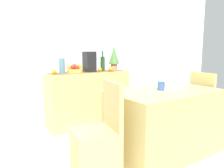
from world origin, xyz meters
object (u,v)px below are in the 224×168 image
at_px(fruit_bowl, 75,71).
at_px(open_book, 169,88).
at_px(coffee_maker, 89,62).
at_px(wine_bottle, 103,64).
at_px(potted_plant, 114,57).
at_px(chair_near_window, 97,149).
at_px(sideboard_console, 89,98).
at_px(chair_by_corner, 208,117).
at_px(dining_table, 164,121).
at_px(coffee_cup, 161,86).
at_px(ceramic_vase, 62,66).

distance_m(fruit_bowl, open_book, 1.45).
distance_m(coffee_maker, open_book, 1.38).
bearing_deg(wine_bottle, coffee_maker, -180.00).
bearing_deg(open_book, potted_plant, 99.95).
xyz_separation_m(fruit_bowl, chair_near_window, (-0.39, -1.36, -0.62)).
bearing_deg(wine_bottle, sideboard_console, -180.00).
bearing_deg(chair_by_corner, wine_bottle, 123.95).
relative_size(fruit_bowl, wine_bottle, 0.73).
xyz_separation_m(sideboard_console, coffee_maker, (0.02, 0.00, 0.59)).
bearing_deg(chair_near_window, sideboard_console, 65.63).
xyz_separation_m(coffee_maker, open_book, (0.39, -1.30, -0.27)).
xyz_separation_m(coffee_maker, dining_table, (0.26, -1.36, -0.65)).
bearing_deg(coffee_cup, chair_by_corner, -1.20).
relative_size(sideboard_console, ceramic_vase, 5.83).
height_order(wine_bottle, dining_table, wine_bottle).
relative_size(potted_plant, chair_near_window, 0.46).
height_order(dining_table, chair_by_corner, chair_by_corner).
bearing_deg(chair_by_corner, open_book, 175.67).
bearing_deg(coffee_maker, dining_table, -79.22).
bearing_deg(dining_table, potted_plant, 81.22).
relative_size(sideboard_console, chair_near_window, 1.48).
relative_size(coffee_maker, coffee_cup, 3.21).
bearing_deg(fruit_bowl, chair_near_window, -105.89).
bearing_deg(potted_plant, fruit_bowl, 180.00).
bearing_deg(chair_near_window, fruit_bowl, 74.11).
bearing_deg(sideboard_console, chair_by_corner, -48.96).
relative_size(ceramic_vase, dining_table, 0.18).
xyz_separation_m(open_book, coffee_cup, (-0.17, -0.04, 0.04)).
relative_size(wine_bottle, coffee_maker, 1.03).
bearing_deg(chair_near_window, chair_by_corner, 0.17).
bearing_deg(wine_bottle, ceramic_vase, -180.00).
distance_m(wine_bottle, coffee_cup, 1.35).
relative_size(ceramic_vase, chair_near_window, 0.25).
height_order(fruit_bowl, potted_plant, potted_plant).
height_order(fruit_bowl, chair_near_window, fruit_bowl).
xyz_separation_m(chair_near_window, chair_by_corner, (1.80, 0.01, 0.00)).
relative_size(sideboard_console, chair_by_corner, 1.48).
xyz_separation_m(dining_table, chair_near_window, (-0.90, -0.00, -0.10)).
bearing_deg(coffee_maker, wine_bottle, 0.00).
relative_size(potted_plant, coffee_cup, 4.07).
xyz_separation_m(open_book, chair_near_window, (-1.03, -0.06, -0.48)).
distance_m(fruit_bowl, ceramic_vase, 0.21).
height_order(ceramic_vase, potted_plant, potted_plant).
bearing_deg(fruit_bowl, open_book, -63.75).
bearing_deg(ceramic_vase, sideboard_console, 0.00).
bearing_deg(coffee_cup, ceramic_vase, 116.64).
bearing_deg(dining_table, coffee_maker, 100.78).
xyz_separation_m(potted_plant, open_book, (-0.08, -1.30, -0.34)).
xyz_separation_m(wine_bottle, coffee_maker, (-0.24, -0.00, 0.03)).
distance_m(dining_table, chair_near_window, 0.90).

